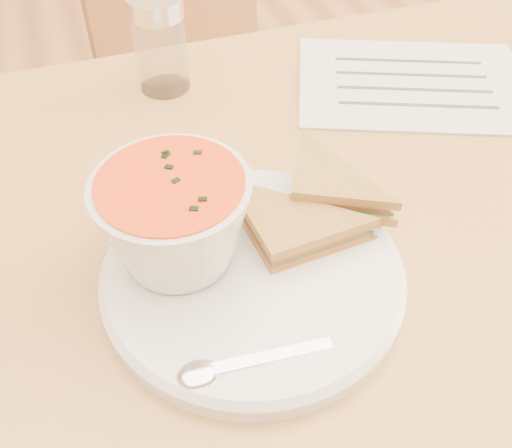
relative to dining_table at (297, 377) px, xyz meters
name	(u,v)px	position (x,y,z in m)	size (l,w,h in m)	color
dining_table	(297,377)	(0.00, 0.00, 0.00)	(1.00, 0.70, 0.75)	olive
chair_far	(223,122)	(0.06, 0.58, 0.06)	(0.38, 0.38, 0.86)	brown
plate	(253,275)	(-0.10, -0.09, 0.38)	(0.27, 0.27, 0.02)	silver
soup_bowl	(175,224)	(-0.15, -0.05, 0.44)	(0.13, 0.13, 0.09)	silver
sandwich_half_a	(271,267)	(-0.09, -0.10, 0.41)	(0.11, 0.11, 0.03)	olive
sandwich_half_b	(291,205)	(-0.05, -0.05, 0.42)	(0.10, 0.10, 0.03)	olive
spoon	(262,359)	(-0.12, -0.18, 0.40)	(0.17, 0.03, 0.01)	silver
paper_menu	(413,83)	(0.20, 0.15, 0.38)	(0.29, 0.21, 0.00)	silver
condiment_shaker	(160,44)	(-0.10, 0.25, 0.43)	(0.07, 0.07, 0.12)	silver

